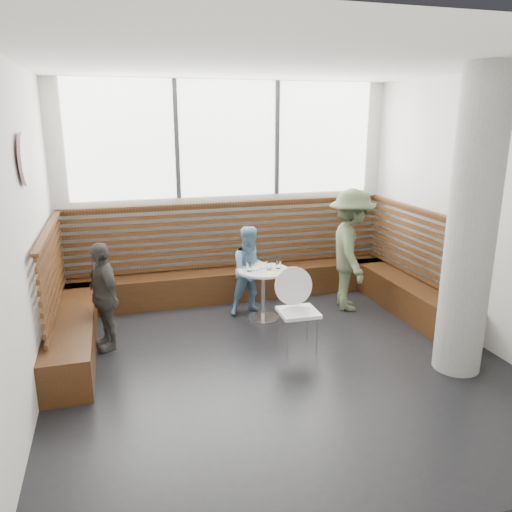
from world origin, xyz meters
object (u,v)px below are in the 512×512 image
object	(u,v)px
cafe_chair	(296,302)
adult_man	(351,250)
child_back	(251,271)
child_left	(103,296)
cafe_table	(263,284)
concrete_column	(472,227)

from	to	relation	value
cafe_chair	adult_man	bearing A→B (deg)	41.50
child_back	child_left	size ratio (longest dim) A/B	0.97
adult_man	child_back	distance (m)	1.45
cafe_table	child_back	size ratio (longest dim) A/B	0.57
concrete_column	adult_man	distance (m)	2.13
concrete_column	child_back	size ratio (longest dim) A/B	2.55
concrete_column	cafe_chair	size ratio (longest dim) A/B	3.29
child_left	cafe_table	bearing A→B (deg)	76.60
cafe_chair	child_left	xyz separation A→B (m)	(-2.19, 0.63, 0.08)
concrete_column	cafe_table	bearing A→B (deg)	130.89
cafe_chair	child_back	bearing A→B (deg)	102.15
cafe_table	child_back	xyz separation A→B (m)	(-0.10, 0.25, 0.12)
concrete_column	cafe_table	distance (m)	2.76
cafe_table	child_left	bearing A→B (deg)	-171.58
concrete_column	cafe_chair	world-z (taller)	concrete_column
child_back	child_left	xyz separation A→B (m)	(-1.96, -0.55, 0.02)
child_back	adult_man	bearing A→B (deg)	-13.38
child_back	child_left	bearing A→B (deg)	-170.11
cafe_table	adult_man	size ratio (longest dim) A/B	0.41
concrete_column	adult_man	size ratio (longest dim) A/B	1.84
cafe_chair	child_left	distance (m)	2.28
cafe_chair	child_back	xyz separation A→B (m)	(-0.22, 1.19, 0.06)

